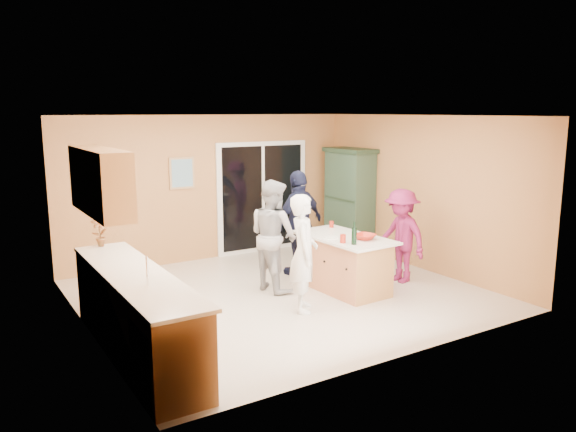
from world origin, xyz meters
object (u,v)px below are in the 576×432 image
woman_grey (273,235)px  woman_magenta (401,236)px  kitchen_island (344,265)px  green_hutch (349,201)px  woman_white (304,253)px  woman_navy (300,223)px

woman_grey → woman_magenta: woman_grey is taller
woman_grey → kitchen_island: bearing=-131.6°
green_hutch → woman_grey: (-2.47, -1.32, -0.12)m
woman_white → woman_magenta: size_ratio=1.08×
woman_magenta → woman_grey: bearing=-112.2°
kitchen_island → woman_navy: bearing=92.7°
kitchen_island → woman_magenta: bearing=-9.9°
green_hutch → woman_white: size_ratio=1.24×
woman_white → woman_magenta: bearing=-51.6°
woman_white → woman_grey: size_ratio=0.95×
kitchen_island → green_hutch: size_ratio=0.82×
woman_grey → woman_navy: size_ratio=0.97×
green_hutch → woman_magenta: 2.13m
woman_white → woman_navy: bearing=-1.0°
woman_white → woman_navy: woman_navy is taller
kitchen_island → woman_grey: 1.15m
kitchen_island → woman_magenta: size_ratio=1.09×
kitchen_island → woman_white: woman_white is taller
kitchen_island → woman_magenta: woman_magenta is taller
woman_white → woman_grey: (0.12, 1.01, 0.04)m
green_hutch → woman_white: bearing=-138.0°
woman_grey → green_hutch: bearing=-69.8°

